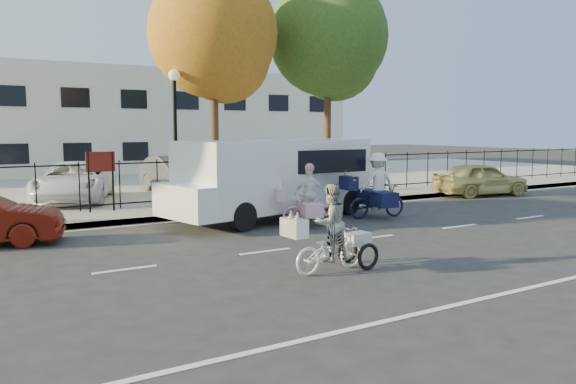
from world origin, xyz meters
TOP-DOWN VIEW (x-y plane):
  - ground at (0.00, 0.00)m, footprint 120.00×120.00m
  - road_markings at (0.00, 0.00)m, footprint 60.00×9.52m
  - curb at (0.00, 5.05)m, footprint 60.00×0.10m
  - sidewalk at (0.00, 6.10)m, footprint 60.00×2.20m
  - parking_lot at (0.00, 15.00)m, footprint 60.00×15.60m
  - iron_fence at (0.00, 7.20)m, footprint 58.00×0.06m
  - building at (0.00, 25.00)m, footprint 34.00×10.00m
  - lamppost at (0.50, 6.80)m, footprint 0.36×0.36m
  - street_sign at (-1.85, 6.80)m, footprint 0.85×0.06m
  - zebra_trike at (0.21, -2.09)m, footprint 1.90×0.75m
  - unicorn_bike at (2.50, 2.14)m, footprint 1.74×1.26m
  - bull_bike at (5.03, 2.34)m, footprint 2.12×1.46m
  - white_van at (2.37, 3.80)m, footprint 6.84×3.37m
  - gold_sedan at (12.16, 4.50)m, footprint 4.06×2.17m
  - lot_car_b at (-2.08, 9.80)m, footprint 3.74×5.35m
  - lot_car_c at (1.85, 10.48)m, footprint 1.81×4.44m
  - lot_car_d at (6.85, 10.50)m, footprint 2.20×3.67m
  - tree_mid at (2.30, 7.55)m, footprint 4.36×4.36m
  - tree_east at (7.20, 7.79)m, footprint 4.62×4.62m

SIDE VIEW (x-z plane):
  - ground at x=0.00m, z-range 0.00..0.00m
  - road_markings at x=0.00m, z-range 0.00..0.01m
  - curb at x=0.00m, z-range 0.00..0.15m
  - sidewalk at x=0.00m, z-range 0.00..0.15m
  - parking_lot at x=0.00m, z-range 0.00..0.15m
  - zebra_trike at x=0.21m, z-range -0.19..1.44m
  - unicorn_bike at x=2.50m, z-range -0.22..1.49m
  - gold_sedan at x=12.16m, z-range 0.00..1.32m
  - lot_car_d at x=6.85m, z-range 0.15..1.32m
  - bull_bike at x=5.03m, z-range -0.19..1.74m
  - lot_car_b at x=-2.08m, z-range 0.15..1.51m
  - lot_car_c at x=1.85m, z-range 0.15..1.58m
  - iron_fence at x=0.00m, z-range 0.15..1.65m
  - white_van at x=2.37m, z-range 0.12..2.42m
  - street_sign at x=-1.85m, z-range 0.52..2.32m
  - building at x=0.00m, z-range 0.00..6.00m
  - lamppost at x=0.50m, z-range 0.95..5.28m
  - tree_mid at x=2.30m, z-range 1.60..9.60m
  - tree_east at x=7.20m, z-range 1.70..10.17m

